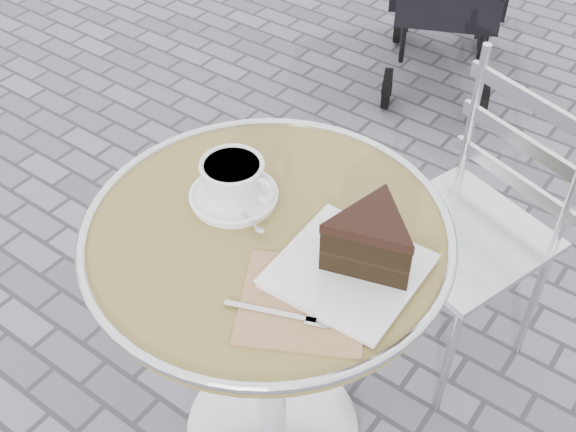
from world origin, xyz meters
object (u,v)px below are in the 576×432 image
Objects in this scene: cafe_table at (269,287)px; bistro_chair at (492,195)px; cappuccino_set at (234,184)px; cake_plate_set at (364,248)px.

bistro_chair is at bearing 68.49° from cafe_table.
cappuccino_set is 0.71m from bistro_chair.
cake_plate_set reaches higher than bistro_chair.
cafe_table is 0.30m from cake_plate_set.
cake_plate_set reaches higher than cafe_table.
bistro_chair is (0.03, 0.58, -0.27)m from cake_plate_set.
cafe_table is at bearing -93.77° from bistro_chair.
bistro_chair is at bearing 50.14° from cappuccino_set.
cake_plate_set reaches higher than cappuccino_set.
bistro_chair reaches higher than cafe_table.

